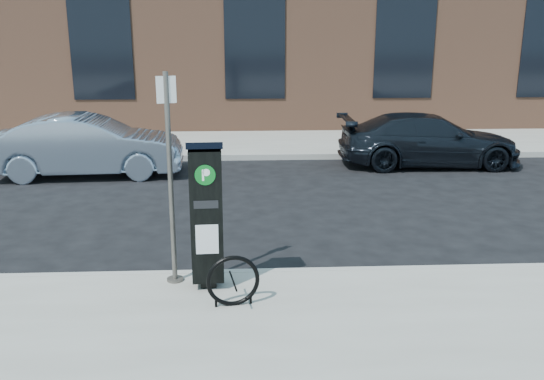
{
  "coord_description": "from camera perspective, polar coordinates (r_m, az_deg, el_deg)",
  "views": [
    {
      "loc": [
        -0.39,
        -7.54,
        3.38
      ],
      "look_at": [
        0.01,
        0.5,
        1.18
      ],
      "focal_mm": 38.0,
      "sensor_mm": 36.0,
      "label": 1
    }
  ],
  "objects": [
    {
      "name": "car_silver",
      "position": [
        14.68,
        -17.81,
        4.2
      ],
      "size": [
        4.61,
        1.85,
        1.49
      ],
      "primitive_type": "imported",
      "rotation": [
        0.0,
        0.0,
        1.63
      ],
      "color": "#8090A4",
      "rests_on": "ground"
    },
    {
      "name": "curb_far",
      "position": [
        15.91,
        -1.35,
        3.27
      ],
      "size": [
        60.0,
        0.12,
        0.16
      ],
      "primitive_type": "cube",
      "color": "#9E9B93",
      "rests_on": "ground"
    },
    {
      "name": "sidewalk_far",
      "position": [
        21.79,
        -1.77,
        6.53
      ],
      "size": [
        60.0,
        12.0,
        0.15
      ],
      "primitive_type": "cube",
      "color": "gray",
      "rests_on": "ground"
    },
    {
      "name": "building",
      "position": [
        24.55,
        -1.99,
        17.05
      ],
      "size": [
        28.0,
        10.05,
        8.25
      ],
      "color": "brown",
      "rests_on": "ground"
    },
    {
      "name": "curb_near",
      "position": [
        8.22,
        0.13,
        -8.43
      ],
      "size": [
        60.0,
        0.12,
        0.16
      ],
      "primitive_type": "cube",
      "color": "#9E9B93",
      "rests_on": "ground"
    },
    {
      "name": "parking_kiosk",
      "position": [
        7.41,
        -6.5,
        -2.3
      ],
      "size": [
        0.47,
        0.42,
        1.96
      ],
      "rotation": [
        0.0,
        0.0,
        0.05
      ],
      "color": "black",
      "rests_on": "sidewalk_near"
    },
    {
      "name": "bike_rack",
      "position": [
        7.09,
        -3.88,
        -9.0
      ],
      "size": [
        0.66,
        0.16,
        0.66
      ],
      "rotation": [
        0.0,
        0.0,
        0.16
      ],
      "color": "black",
      "rests_on": "sidewalk_near"
    },
    {
      "name": "ground",
      "position": [
        8.27,
        0.13,
        -8.85
      ],
      "size": [
        120.0,
        120.0,
        0.0
      ],
      "primitive_type": "plane",
      "color": "black",
      "rests_on": "ground"
    },
    {
      "name": "car_dark",
      "position": [
        15.67,
        15.25,
        4.81
      ],
      "size": [
        4.73,
        2.0,
        1.36
      ],
      "primitive_type": "imported",
      "rotation": [
        0.0,
        0.0,
        1.55
      ],
      "color": "black",
      "rests_on": "ground"
    },
    {
      "name": "sign_pole",
      "position": [
        7.53,
        -10.02,
        0.81
      ],
      "size": [
        0.24,
        0.22,
        2.78
      ],
      "rotation": [
        0.0,
        0.0,
        0.3
      ],
      "color": "#4D4844",
      "rests_on": "sidewalk_near"
    }
  ]
}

